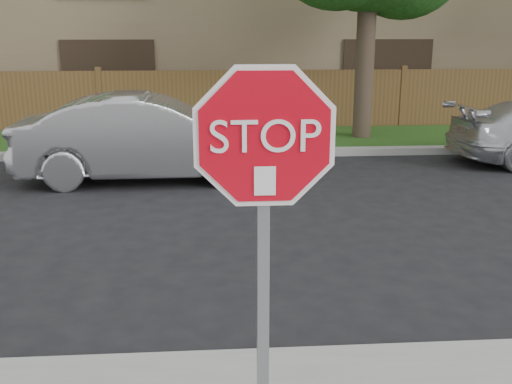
{
  "coord_description": "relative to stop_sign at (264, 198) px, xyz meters",
  "views": [
    {
      "loc": [
        -1.09,
        -4.44,
        2.68
      ],
      "look_at": [
        -0.83,
        -0.9,
        1.7
      ],
      "focal_mm": 42.0,
      "sensor_mm": 36.0,
      "label": 1
    }
  ],
  "objects": [
    {
      "name": "stop_sign",
      "position": [
        0.0,
        0.0,
        0.0
      ],
      "size": [
        1.01,
        0.13,
        2.55
      ],
      "color": "gray",
      "rests_on": "sidewalk_near"
    },
    {
      "name": "apartment_building",
      "position": [
        0.83,
        18.48,
        1.7
      ],
      "size": [
        35.2,
        9.2,
        7.2
      ],
      "color": "#907959",
      "rests_on": "ground"
    },
    {
      "name": "fence",
      "position": [
        0.83,
        12.88,
        -1.03
      ],
      "size": [
        70.0,
        0.12,
        1.6
      ],
      "primitive_type": "cube",
      "color": "brown",
      "rests_on": "ground"
    },
    {
      "name": "ground",
      "position": [
        0.83,
        1.48,
        -1.83
      ],
      "size": [
        90.0,
        90.0,
        0.0
      ],
      "primitive_type": "plane",
      "color": "black",
      "rests_on": "ground"
    },
    {
      "name": "sedan_left",
      "position": [
        -1.38,
        7.73,
        -1.06
      ],
      "size": [
        4.7,
        1.75,
        1.54
      ],
      "primitive_type": "imported",
      "rotation": [
        0.0,
        0.0,
        1.6
      ],
      "color": "#A7A8AC",
      "rests_on": "ground"
    },
    {
      "name": "grass_strip",
      "position": [
        0.83,
        11.28,
        -1.77
      ],
      "size": [
        70.0,
        3.0,
        0.12
      ],
      "primitive_type": "cube",
      "color": "#1E4714",
      "rests_on": "ground"
    },
    {
      "name": "far_curb",
      "position": [
        0.83,
        9.63,
        -1.75
      ],
      "size": [
        70.0,
        0.3,
        0.15
      ],
      "primitive_type": "cube",
      "color": "gray",
      "rests_on": "ground"
    }
  ]
}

